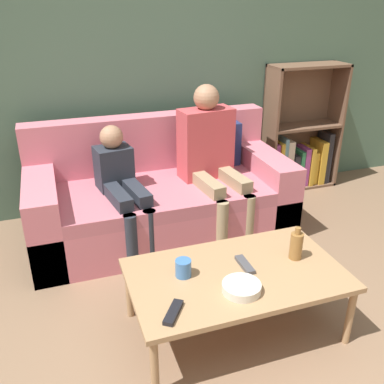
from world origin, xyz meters
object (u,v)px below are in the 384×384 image
(person_child, at_px, (121,183))
(couch, at_px, (161,198))
(bookshelf, at_px, (299,144))
(bottle, at_px, (296,245))
(snack_bowl, at_px, (241,288))
(cup_near, at_px, (183,268))
(tv_remote_1, at_px, (245,265))
(coffee_table, at_px, (236,277))
(tv_remote_0, at_px, (173,312))
(person_adult, at_px, (210,151))

(person_child, bearing_deg, couch, 14.37)
(bookshelf, relative_size, bottle, 6.02)
(snack_bowl, bearing_deg, cup_near, 136.92)
(bookshelf, bearing_deg, bottle, -122.21)
(tv_remote_1, bearing_deg, snack_bowl, -119.46)
(bottle, bearing_deg, coffee_table, -176.58)
(cup_near, distance_m, snack_bowl, 0.32)
(coffee_table, distance_m, person_child, 1.18)
(cup_near, height_order, tv_remote_0, cup_near)
(bookshelf, distance_m, snack_bowl, 2.34)
(bookshelf, height_order, bottle, bookshelf)
(couch, height_order, coffee_table, couch)
(tv_remote_1, distance_m, snack_bowl, 0.22)
(couch, xyz_separation_m, bottle, (0.46, -1.20, 0.18))
(cup_near, bearing_deg, tv_remote_1, -4.74)
(person_child, bearing_deg, coffee_table, -78.34)
(cup_near, bearing_deg, person_child, 97.62)
(couch, height_order, tv_remote_1, couch)
(couch, xyz_separation_m, bookshelf, (1.51, 0.45, 0.13))
(coffee_table, bearing_deg, bottle, 3.42)
(bookshelf, distance_m, coffee_table, 2.20)
(couch, relative_size, coffee_table, 1.69)
(person_adult, height_order, tv_remote_0, person_adult)
(bookshelf, relative_size, person_adult, 1.03)
(tv_remote_0, bearing_deg, coffee_table, 61.44)
(person_child, distance_m, bottle, 1.32)
(bookshelf, relative_size, cup_near, 12.40)
(couch, bearing_deg, bottle, -68.90)
(person_adult, bearing_deg, cup_near, -124.48)
(coffee_table, relative_size, tv_remote_1, 6.78)
(couch, relative_size, snack_bowl, 9.89)
(tv_remote_1, bearing_deg, cup_near, 175.55)
(tv_remote_0, bearing_deg, snack_bowl, 43.12)
(couch, height_order, snack_bowl, couch)
(bookshelf, height_order, tv_remote_0, bookshelf)
(person_adult, xyz_separation_m, person_child, (-0.70, -0.06, -0.14))
(couch, xyz_separation_m, snack_bowl, (0.05, -1.38, 0.12))
(couch, xyz_separation_m, tv_remote_1, (0.16, -1.19, 0.11))
(coffee_table, xyz_separation_m, cup_near, (-0.28, 0.07, 0.08))
(person_adult, distance_m, person_child, 0.72)
(tv_remote_0, height_order, tv_remote_1, same)
(tv_remote_1, distance_m, bottle, 0.31)
(person_adult, height_order, tv_remote_1, person_adult)
(person_child, height_order, snack_bowl, person_child)
(person_adult, height_order, bottle, person_adult)
(person_adult, xyz_separation_m, bottle, (0.09, -1.12, -0.19))
(snack_bowl, bearing_deg, tv_remote_0, -171.91)
(bookshelf, height_order, snack_bowl, bookshelf)
(bottle, bearing_deg, tv_remote_0, -163.79)
(person_child, xyz_separation_m, tv_remote_0, (-0.00, -1.29, -0.13))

